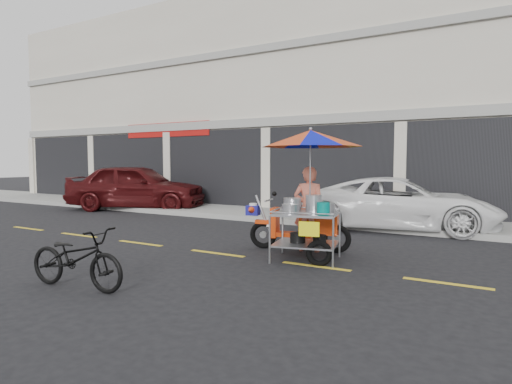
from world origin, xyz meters
The scene contains 9 objects.
ground centered at (0.00, 0.00, 0.00)m, with size 90.00×90.00×0.00m, color black.
sidewalk centered at (0.00, 5.50, 0.07)m, with size 45.00×3.00×0.15m, color gray.
centerline centered at (0.00, 0.00, 0.00)m, with size 42.00×0.10×0.01m, color gold.
maroon_sedan centered at (-8.82, 4.63, 0.83)m, with size 1.97×4.89×1.67m, color #3D0B0C.
white_pickup centered at (0.36, 4.70, 0.67)m, with size 2.22×4.82×1.34m, color white.
plant_tall centered at (-12.81, 6.14, 0.67)m, with size 0.94×0.81×1.04m, color #284D18.
plant_short centered at (-11.58, 5.88, 0.59)m, with size 0.49×0.49×0.87m, color #284D18.
near_bicycle centered at (-2.36, -2.80, 0.42)m, with size 0.56×1.61×0.85m, color black.
food_vendor_rig centered at (-0.43, 0.64, 1.47)m, with size 2.61×2.13×2.35m.
Camera 1 is at (2.65, -6.54, 1.74)m, focal length 30.00 mm.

